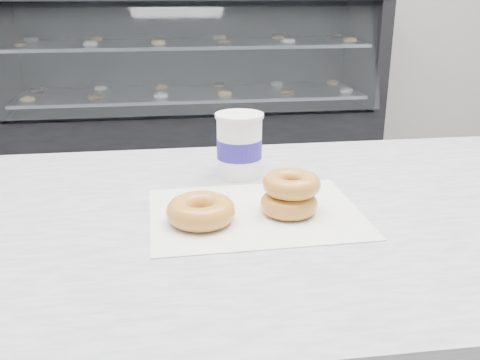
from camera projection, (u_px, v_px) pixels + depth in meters
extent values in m
cube|color=silver|center=(276.00, 221.00, 0.89)|extent=(3.06, 0.76, 0.04)
cube|color=black|center=(193.00, 142.00, 3.62)|extent=(2.40, 0.70, 0.50)
cube|color=black|center=(188.00, 43.00, 3.70)|extent=(2.40, 0.06, 0.75)
cube|color=black|center=(0.00, 51.00, 3.25)|extent=(0.08, 0.70, 0.75)
cube|color=black|center=(365.00, 45.00, 3.56)|extent=(0.08, 0.70, 0.75)
cube|color=white|center=(193.00, 54.00, 3.12)|extent=(2.28, 0.16, 0.70)
cube|color=silver|center=(192.00, 94.00, 3.51)|extent=(2.20, 0.55, 0.02)
cube|color=silver|center=(190.00, 44.00, 3.40)|extent=(2.20, 0.55, 0.02)
cube|color=white|center=(255.00, 213.00, 0.87)|extent=(0.35, 0.27, 0.00)
torus|color=orange|center=(201.00, 211.00, 0.83)|extent=(0.11, 0.11, 0.04)
torus|color=orange|center=(289.00, 204.00, 0.86)|extent=(0.09, 0.09, 0.03)
torus|color=orange|center=(292.00, 184.00, 0.85)|extent=(0.12, 0.12, 0.03)
cylinder|color=white|center=(239.00, 145.00, 1.02)|extent=(0.10, 0.10, 0.12)
cylinder|color=white|center=(239.00, 115.00, 1.00)|extent=(0.09, 0.09, 0.01)
cylinder|color=navy|center=(239.00, 148.00, 1.02)|extent=(0.10, 0.10, 0.04)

